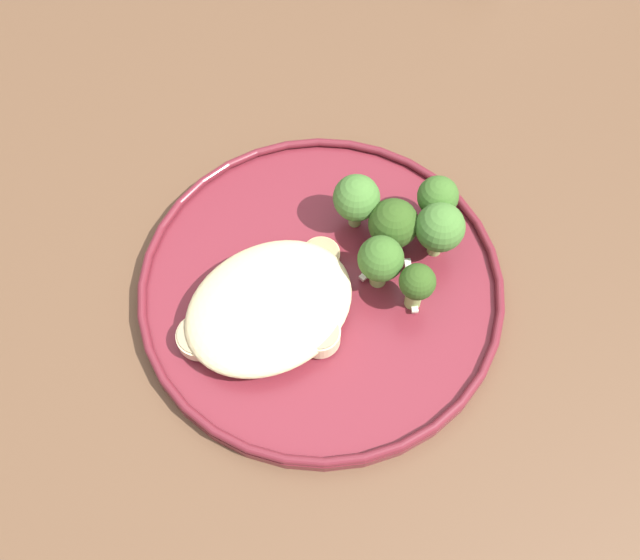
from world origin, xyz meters
The scene contains 18 objects.
ground centered at (0.00, 0.00, 0.00)m, with size 6.00×6.00×0.00m, color #47423D.
wooden_dining_table centered at (0.00, 0.00, 0.66)m, with size 1.40×1.00×0.74m.
dinner_plate centered at (0.00, -0.01, 0.75)m, with size 0.29×0.29×0.02m.
noodle_bed centered at (-0.05, -0.01, 0.77)m, with size 0.13×0.11×0.03m.
seared_scallop_center_golden centered at (-0.03, -0.05, 0.76)m, with size 0.03×0.03×0.02m.
seared_scallop_left_edge centered at (0.01, 0.01, 0.76)m, with size 0.03×0.03×0.01m.
seared_scallop_tiny_bay centered at (-0.05, 0.00, 0.76)m, with size 0.03×0.03×0.02m.
seared_scallop_rear_pale centered at (-0.07, 0.01, 0.76)m, with size 0.03×0.03×0.01m.
seared_scallop_half_hidden centered at (-0.10, 0.00, 0.76)m, with size 0.04×0.04×0.01m.
broccoli_floret_near_rim centered at (0.05, -0.07, 0.78)m, with size 0.03×0.03×0.05m.
broccoli_floret_front_edge centered at (0.06, 0.02, 0.78)m, with size 0.04×0.04×0.05m.
broccoli_floret_center_pile centered at (0.09, -0.04, 0.78)m, with size 0.04×0.04×0.06m.
broccoli_floret_beside_noodles centered at (0.07, -0.01, 0.78)m, with size 0.04×0.04×0.05m.
broccoli_floret_split_head centered at (0.04, -0.03, 0.78)m, with size 0.04×0.04×0.05m.
broccoli_floret_tall_stalk centered at (0.11, -0.02, 0.79)m, with size 0.03×0.03×0.05m.
onion_sliver_pale_crescent centered at (0.06, -0.05, 0.75)m, with size 0.05×0.01×0.00m, color silver.
onion_sliver_short_strip centered at (0.05, -0.02, 0.75)m, with size 0.05×0.01×0.00m, color silver.
onion_sliver_curled_piece centered at (-0.01, -0.01, 0.75)m, with size 0.05×0.01×0.00m, color silver.
Camera 1 is at (-0.15, -0.23, 1.25)m, focal length 40.14 mm.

